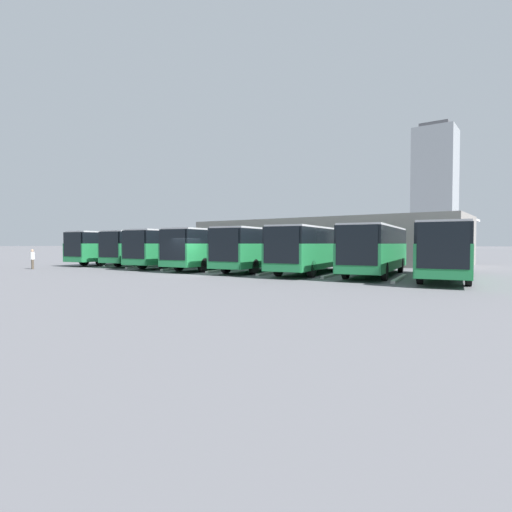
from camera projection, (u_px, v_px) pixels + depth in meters
The scene contains 19 objects.
ground_plane at pixel (191, 274), 27.65m from camera, with size 600.00×600.00×0.00m, color #5B5B60.
bus_0 at pixel (446, 249), 23.47m from camera, with size 4.22×11.78×3.25m.
curb_divider_0 at pixel (400, 278), 23.39m from camera, with size 0.24×5.39×0.15m, color #B2B2AD.
bus_1 at pixel (376, 248), 26.41m from camera, with size 4.22×11.78×3.25m.
curb_divider_1 at pixel (335, 274), 26.33m from camera, with size 0.24×5.39×0.15m, color #B2B2AD.
bus_2 at pixel (313, 248), 28.40m from camera, with size 4.22×11.78×3.25m.
curb_divider_2 at pixel (274, 272), 28.33m from camera, with size 0.24×5.39×0.15m, color #B2B2AD.
bus_3 at pixel (262, 247), 30.85m from camera, with size 4.22×11.78×3.25m.
curb_divider_3 at pixel (226, 270), 30.77m from camera, with size 0.24×5.39×0.15m, color #B2B2AD.
bus_4 at pixel (216, 247), 33.05m from camera, with size 4.22×11.78×3.25m.
curb_divider_4 at pixel (183, 268), 32.97m from camera, with size 0.24×5.39×0.15m, color #B2B2AD.
bus_5 at pixel (180, 247), 35.58m from camera, with size 4.22×11.78×3.25m.
curb_divider_5 at pixel (149, 266), 35.51m from camera, with size 0.24×5.39×0.15m, color #B2B2AD.
bus_6 at pixel (154, 247), 38.75m from camera, with size 4.22×11.78×3.25m.
curb_divider_6 at pixel (126, 265), 38.68m from camera, with size 0.24×5.39×0.15m, color #B2B2AD.
bus_7 at pixel (121, 246), 40.68m from camera, with size 4.22×11.78×3.25m.
pedestrian at pixel (32, 258), 33.05m from camera, with size 0.47×0.47×1.64m.
station_building at pixel (322, 241), 44.25m from camera, with size 29.08×12.59×4.75m.
office_tower at pixel (435, 187), 211.80m from camera, with size 20.21×20.21×64.91m.
Camera 1 is at (-19.67, 19.88, 2.14)m, focal length 28.00 mm.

